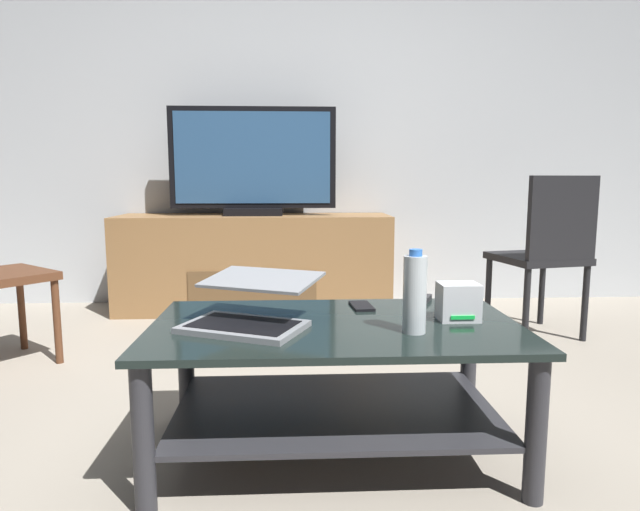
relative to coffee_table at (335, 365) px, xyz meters
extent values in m
plane|color=#9E9384|center=(-0.04, 0.05, -0.31)|extent=(7.68, 7.68, 0.00)
cube|color=silver|center=(-0.04, 2.39, 1.09)|extent=(6.40, 0.12, 2.80)
cube|color=black|center=(0.00, 0.00, 0.13)|extent=(1.18, 0.69, 0.02)
cube|color=#2D2D33|center=(0.00, 0.00, -0.15)|extent=(1.04, 0.60, 0.02)
cylinder|color=#2D2D33|center=(-0.54, -0.30, -0.10)|extent=(0.06, 0.06, 0.43)
cylinder|color=#2D2D33|center=(0.54, -0.30, -0.10)|extent=(0.06, 0.06, 0.43)
cylinder|color=#2D2D33|center=(-0.54, 0.30, -0.10)|extent=(0.06, 0.06, 0.43)
cylinder|color=#2D2D33|center=(0.54, 0.30, -0.10)|extent=(0.06, 0.06, 0.43)
cube|color=olive|center=(-0.41, 2.07, 0.02)|extent=(1.87, 0.51, 0.66)
cube|color=brown|center=(-0.41, 1.81, -0.11)|extent=(0.84, 0.01, 0.23)
cube|color=black|center=(-0.41, 2.05, 0.38)|extent=(0.39, 0.20, 0.05)
cube|color=black|center=(-0.41, 2.05, 0.74)|extent=(1.13, 0.04, 0.68)
cube|color=#2D517A|center=(-0.41, 2.03, 0.74)|extent=(1.05, 0.01, 0.61)
cube|color=black|center=(1.28, 1.36, 0.14)|extent=(0.52, 0.52, 0.04)
cube|color=black|center=(1.32, 1.17, 0.38)|extent=(0.42, 0.12, 0.48)
cylinder|color=black|center=(1.43, 1.59, -0.09)|extent=(0.04, 0.04, 0.43)
cylinder|color=black|center=(1.06, 1.51, -0.09)|extent=(0.04, 0.04, 0.43)
cylinder|color=black|center=(1.51, 1.21, -0.09)|extent=(0.04, 0.04, 0.43)
cylinder|color=black|center=(1.14, 1.14, -0.09)|extent=(0.04, 0.04, 0.43)
cylinder|color=#59331E|center=(-1.31, 0.97, -0.10)|extent=(0.04, 0.04, 0.42)
cylinder|color=#59331E|center=(-1.60, 1.22, -0.10)|extent=(0.04, 0.04, 0.42)
cube|color=gray|center=(-0.29, -0.06, 0.15)|extent=(0.42, 0.36, 0.02)
cube|color=black|center=(-0.29, -0.06, 0.16)|extent=(0.36, 0.30, 0.00)
cube|color=gray|center=(-0.24, 0.06, 0.28)|extent=(0.42, 0.36, 0.04)
cube|color=silver|center=(-0.24, 0.05, 0.28)|extent=(0.38, 0.32, 0.03)
cube|color=silver|center=(0.41, 0.02, 0.20)|extent=(0.13, 0.10, 0.12)
cube|color=#19D84C|center=(0.41, -0.03, 0.16)|extent=(0.08, 0.00, 0.01)
cylinder|color=silver|center=(0.23, -0.12, 0.26)|extent=(0.07, 0.07, 0.23)
cylinder|color=blue|center=(0.23, -0.12, 0.38)|extent=(0.04, 0.04, 0.02)
cube|color=black|center=(0.11, 0.21, 0.14)|extent=(0.08, 0.15, 0.01)
cube|color=#2D2D30|center=(0.35, 0.27, 0.15)|extent=(0.11, 0.16, 0.02)
camera|label=1|loc=(-0.13, -1.70, 0.60)|focal=30.42mm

